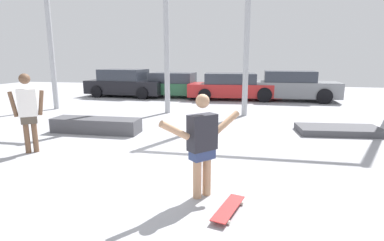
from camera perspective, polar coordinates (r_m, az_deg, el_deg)
ground_plane at (r=5.89m, az=-5.80°, el=-8.75°), size 36.00×36.00×0.00m
skateboarder at (r=4.40m, az=1.97°, el=-4.10°), size 1.06×1.08×1.56m
skateboard at (r=4.26m, az=6.95°, el=-16.24°), size 0.42×0.85×0.08m
grind_box at (r=8.86m, az=-17.76°, el=-0.87°), size 2.49×0.69×0.40m
manual_pad at (r=9.30m, az=26.18°, el=-1.65°), size 2.29×1.23×0.18m
canopy_support_left at (r=12.38m, az=-16.41°, el=20.58°), size 4.96×0.20×6.87m
parked_car_black at (r=16.77m, az=-12.50°, el=6.88°), size 4.37×2.18×1.47m
parked_car_green at (r=16.15m, az=-3.27°, el=6.73°), size 4.22×2.00×1.30m
parked_car_red at (r=15.29m, az=7.75°, el=6.38°), size 4.63×2.12×1.32m
parked_car_grey at (r=15.52m, az=18.41°, el=6.21°), size 4.33×1.92×1.45m
bystander at (r=7.40m, az=-28.79°, el=1.91°), size 0.61×0.48×1.74m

